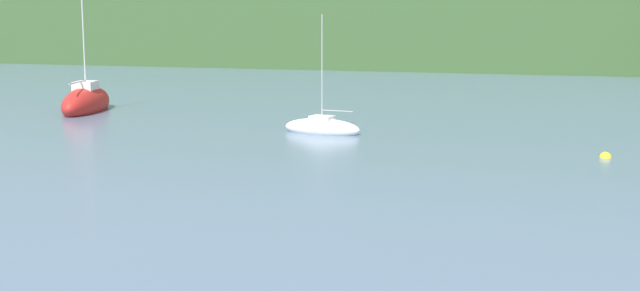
# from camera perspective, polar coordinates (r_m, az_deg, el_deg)

# --- Properties ---
(sailboat_far_2) EXTENTS (4.15, 1.59, 6.03)m
(sailboat_far_2) POSITION_cam_1_polar(r_m,az_deg,el_deg) (38.83, 0.15, 1.29)
(sailboat_far_2) COLOR white
(sailboat_far_2) RESTS_ON ground_plane
(sailboat_far_5) EXTENTS (4.75, 7.75, 8.78)m
(sailboat_far_5) POSITION_cam_1_polar(r_m,az_deg,el_deg) (50.88, -16.48, 2.98)
(sailboat_far_5) COLOR red
(sailboat_far_5) RESTS_ON ground_plane
(mooring_buoy_near) EXTENTS (0.47, 0.47, 0.47)m
(mooring_buoy_near) POSITION_cam_1_polar(r_m,az_deg,el_deg) (33.54, 19.86, -0.83)
(mooring_buoy_near) COLOR yellow
(mooring_buoy_near) RESTS_ON ground_plane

